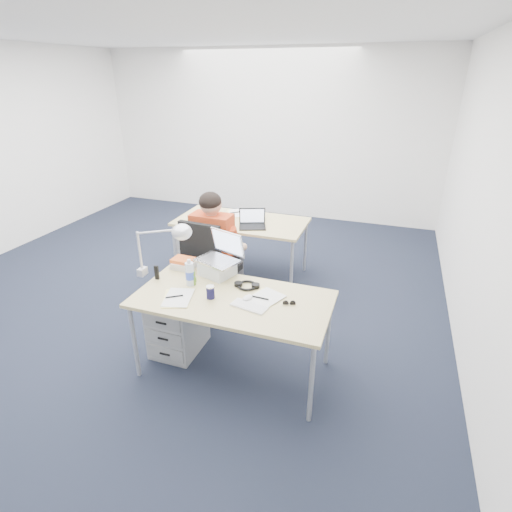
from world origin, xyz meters
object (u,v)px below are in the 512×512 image
(silver_laptop, at_px, (217,255))
(seated_person, at_px, (219,250))
(drawer_pedestal_far, at_px, (197,251))
(dark_laptop, at_px, (252,218))
(desk_near, at_px, (233,302))
(sunglasses, at_px, (289,303))
(cordless_phone, at_px, (157,273))
(wireless_keyboard, at_px, (249,306))
(can_koozie, at_px, (210,292))
(drawer_pedestal_near, at_px, (178,324))
(headphones, at_px, (247,285))
(water_bottle, at_px, (190,272))
(bear_figurine, at_px, (193,278))
(book_stack, at_px, (183,263))
(office_chair, at_px, (213,286))
(computer_mouse, at_px, (248,298))
(far_cup, at_px, (262,215))
(desk_lamp, at_px, (156,249))
(desk_far, at_px, (241,224))

(silver_laptop, bearing_deg, seated_person, 131.78)
(drawer_pedestal_far, relative_size, dark_laptop, 1.77)
(dark_laptop, bearing_deg, desk_near, -96.66)
(seated_person, distance_m, sunglasses, 1.39)
(cordless_phone, relative_size, dark_laptop, 0.42)
(silver_laptop, relative_size, wireless_keyboard, 1.31)
(can_koozie, height_order, cordless_phone, cordless_phone)
(drawer_pedestal_near, height_order, wireless_keyboard, wireless_keyboard)
(headphones, distance_m, water_bottle, 0.50)
(bear_figurine, relative_size, book_stack, 0.62)
(drawer_pedestal_near, bearing_deg, wireless_keyboard, -13.80)
(office_chair, xyz_separation_m, wireless_keyboard, (0.75, -0.89, 0.43))
(computer_mouse, distance_m, far_cup, 1.94)
(water_bottle, xyz_separation_m, book_stack, (-0.21, 0.27, -0.07))
(silver_laptop, height_order, desk_lamp, desk_lamp)
(dark_laptop, bearing_deg, desk_far, 118.09)
(desk_near, bearing_deg, book_stack, 151.20)
(seated_person, xyz_separation_m, drawer_pedestal_far, (-0.63, 0.67, -0.39))
(desk_far, distance_m, book_stack, 1.41)
(desk_far, relative_size, cordless_phone, 12.28)
(cordless_phone, relative_size, far_cup, 1.21)
(silver_laptop, distance_m, headphones, 0.39)
(bear_figurine, bearing_deg, desk_lamp, 161.82)
(silver_laptop, bearing_deg, headphones, -1.80)
(can_koozie, bearing_deg, cordless_phone, 166.61)
(desk_far, relative_size, desk_lamp, 2.84)
(desk_near, relative_size, far_cup, 14.84)
(desk_near, distance_m, headphones, 0.22)
(book_stack, bearing_deg, silver_laptop, -3.02)
(office_chair, distance_m, far_cup, 1.20)
(desk_far, distance_m, far_cup, 0.28)
(seated_person, bearing_deg, desk_far, 94.72)
(bear_figurine, height_order, desk_lamp, desk_lamp)
(office_chair, height_order, dark_laptop, office_chair)
(drawer_pedestal_far, bearing_deg, far_cup, 15.17)
(computer_mouse, distance_m, can_koozie, 0.30)
(drawer_pedestal_far, relative_size, water_bottle, 2.30)
(computer_mouse, distance_m, bear_figurine, 0.54)
(computer_mouse, relative_size, water_bottle, 0.42)
(drawer_pedestal_near, bearing_deg, sunglasses, -2.84)
(computer_mouse, bearing_deg, desk_far, 129.99)
(office_chair, xyz_separation_m, dark_laptop, (0.18, 0.77, 0.53))
(desk_near, distance_m, office_chair, 1.05)
(desk_far, xyz_separation_m, can_koozie, (0.44, -1.83, 0.10))
(water_bottle, height_order, cordless_phone, water_bottle)
(office_chair, bearing_deg, wireless_keyboard, -45.29)
(desk_far, bearing_deg, dark_laptop, -41.20)
(desk_far, height_order, water_bottle, water_bottle)
(drawer_pedestal_near, bearing_deg, dark_laptop, 82.00)
(bear_figurine, relative_size, dark_laptop, 0.42)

